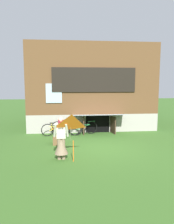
{
  "coord_description": "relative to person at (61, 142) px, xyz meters",
  "views": [
    {
      "loc": [
        -1.69,
        -9.47,
        2.93
      ],
      "look_at": [
        -0.65,
        0.64,
        1.55
      ],
      "focal_mm": 34.66,
      "sensor_mm": 36.0,
      "label": 1
    }
  ],
  "objects": [
    {
      "name": "log_house",
      "position": [
        1.85,
        6.95,
        1.94
      ],
      "size": [
        7.85,
        6.21,
        5.28
      ],
      "color": "#9E998E",
      "rests_on": "ground_plane"
    },
    {
      "name": "kite",
      "position": [
        0.4,
        -0.54,
        0.69
      ],
      "size": [
        1.05,
        0.98,
        1.74
      ],
      "color": "orange",
      "rests_on": "ground_plane"
    },
    {
      "name": "bicycle_blue",
      "position": [
        0.23,
        3.93,
        -0.3
      ],
      "size": [
        1.72,
        0.62,
        0.82
      ],
      "rotation": [
        0.0,
        0.0,
        -0.33
      ],
      "color": "black",
      "rests_on": "ground_plane"
    },
    {
      "name": "person",
      "position": [
        0.0,
        0.0,
        0.0
      ],
      "size": [
        0.61,
        0.53,
        1.66
      ],
      "rotation": [
        0.0,
        0.0,
        -0.18
      ],
      "color": "#7F6B51",
      "rests_on": "ground_plane"
    },
    {
      "name": "ground_plane",
      "position": [
        1.85,
        1.41,
        -0.7
      ],
      "size": [
        60.0,
        60.0,
        0.0
      ],
      "primitive_type": "plane",
      "color": "#386023"
    },
    {
      "name": "bicycle_green",
      "position": [
        1.18,
        3.91,
        -0.32
      ],
      "size": [
        1.67,
        0.55,
        0.79
      ],
      "rotation": [
        0.0,
        0.0,
        0.3
      ],
      "color": "black",
      "rests_on": "ground_plane"
    },
    {
      "name": "bicycle_yellow",
      "position": [
        -0.36,
        3.84,
        -0.34
      ],
      "size": [
        1.61,
        0.35,
        0.74
      ],
      "rotation": [
        0.0,
        0.0,
        0.19
      ],
      "color": "black",
      "rests_on": "ground_plane"
    },
    {
      "name": "wooden_crate",
      "position": [
        -0.15,
        2.08,
        -0.49
      ],
      "size": [
        0.54,
        0.46,
        0.41
      ],
      "primitive_type": "cube",
      "color": "brown",
      "rests_on": "ground_plane"
    }
  ]
}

